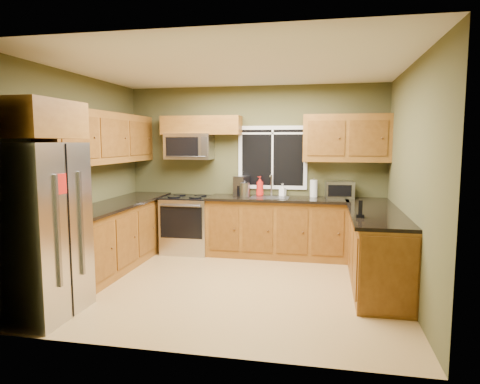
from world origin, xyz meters
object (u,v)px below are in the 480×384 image
(paper_towel_roll, at_px, (314,188))
(microwave, at_px, (189,146))
(soap_bottle_a, at_px, (260,186))
(soap_bottle_b, at_px, (283,190))
(coffee_maker, at_px, (241,186))
(toaster_oven, at_px, (339,190))
(cordless_phone, at_px, (360,212))
(refrigerator, at_px, (38,231))
(range, at_px, (188,224))
(kettle, at_px, (245,189))

(paper_towel_roll, bearing_deg, microwave, -177.89)
(soap_bottle_a, height_order, soap_bottle_b, soap_bottle_a)
(coffee_maker, bearing_deg, toaster_oven, -0.75)
(paper_towel_roll, bearing_deg, soap_bottle_a, -176.02)
(cordless_phone, bearing_deg, microwave, 146.89)
(microwave, relative_size, toaster_oven, 1.68)
(refrigerator, distance_m, paper_towel_roll, 4.03)
(refrigerator, relative_size, soap_bottle_b, 9.14)
(refrigerator, relative_size, range, 1.92)
(coffee_maker, relative_size, soap_bottle_a, 0.99)
(microwave, xyz_separation_m, toaster_oven, (2.42, 0.01, -0.66))
(range, distance_m, toaster_oven, 2.49)
(kettle, bearing_deg, cordless_phone, -43.24)
(coffee_maker, bearing_deg, refrigerator, -117.86)
(range, distance_m, coffee_maker, 1.07)
(toaster_oven, bearing_deg, cordless_phone, -83.84)
(paper_towel_roll, bearing_deg, toaster_oven, -9.13)
(soap_bottle_b, bearing_deg, cordless_phone, -59.13)
(refrigerator, bearing_deg, soap_bottle_b, 53.51)
(kettle, height_order, soap_bottle_b, kettle)
(refrigerator, xyz_separation_m, toaster_oven, (3.10, 2.92, 0.17))
(soap_bottle_a, bearing_deg, paper_towel_roll, 3.98)
(refrigerator, bearing_deg, cordless_phone, 20.20)
(toaster_oven, distance_m, soap_bottle_a, 1.25)
(refrigerator, xyz_separation_m, kettle, (1.64, 2.76, 0.17))
(microwave, bearing_deg, toaster_oven, 0.25)
(toaster_oven, height_order, soap_bottle_a, soap_bottle_a)
(paper_towel_roll, xyz_separation_m, cordless_phone, (0.58, -1.77, -0.07))
(refrigerator, distance_m, kettle, 3.22)
(refrigerator, relative_size, coffee_maker, 5.76)
(range, bearing_deg, toaster_oven, 3.48)
(soap_bottle_a, bearing_deg, coffee_maker, 177.03)
(kettle, xyz_separation_m, paper_towel_roll, (1.07, 0.22, 0.01))
(refrigerator, xyz_separation_m, microwave, (0.69, 2.91, 0.83))
(coffee_maker, relative_size, paper_towel_roll, 1.05)
(soap_bottle_b, xyz_separation_m, cordless_phone, (1.07, -1.79, -0.04))
(refrigerator, distance_m, toaster_oven, 4.26)
(refrigerator, xyz_separation_m, soap_bottle_a, (1.86, 2.92, 0.20))
(kettle, relative_size, soap_bottle_b, 1.39)
(coffee_maker, bearing_deg, soap_bottle_a, -2.97)
(microwave, height_order, soap_bottle_b, microwave)
(paper_towel_roll, relative_size, soap_bottle_a, 0.94)
(microwave, relative_size, soap_bottle_a, 2.40)
(refrigerator, height_order, paper_towel_roll, refrigerator)
(microwave, bearing_deg, cordless_phone, -33.11)
(toaster_oven, bearing_deg, range, -176.52)
(soap_bottle_a, bearing_deg, toaster_oven, -0.21)
(toaster_oven, relative_size, coffee_maker, 1.45)
(range, bearing_deg, refrigerator, -103.97)
(coffee_maker, relative_size, soap_bottle_b, 1.59)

